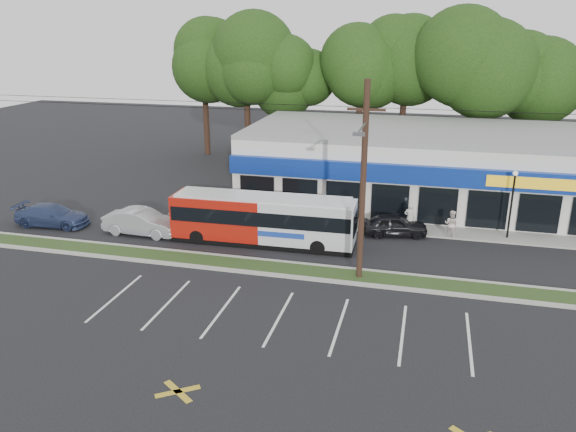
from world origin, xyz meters
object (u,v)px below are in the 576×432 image
(car_silver, at_px, (142,222))
(pedestrian_a, at_px, (410,218))
(metrobus, at_px, (263,218))
(pedestrian_b, at_px, (451,224))
(utility_pole, at_px, (360,176))
(lamp_post, at_px, (512,197))
(car_blue, at_px, (52,215))
(car_dark, at_px, (395,225))

(car_silver, relative_size, pedestrian_a, 2.53)
(metrobus, distance_m, car_silver, 7.75)
(car_silver, bearing_deg, pedestrian_b, -75.32)
(utility_pole, bearing_deg, lamp_post, 43.95)
(car_blue, relative_size, pedestrian_b, 2.76)
(metrobus, relative_size, pedestrian_a, 5.77)
(metrobus, distance_m, car_dark, 8.19)
(utility_pole, distance_m, pedestrian_b, 9.86)
(metrobus, relative_size, car_blue, 2.29)
(utility_pole, distance_m, car_dark, 8.44)
(utility_pole, bearing_deg, pedestrian_a, 72.93)
(utility_pole, relative_size, car_dark, 12.62)
(utility_pole, relative_size, pedestrian_b, 28.90)
(metrobus, height_order, car_blue, metrobus)
(pedestrian_a, bearing_deg, pedestrian_b, 178.23)
(lamp_post, height_order, car_dark, lamp_post)
(car_dark, bearing_deg, car_blue, 88.31)
(car_silver, distance_m, pedestrian_a, 16.61)
(car_dark, xyz_separation_m, car_silver, (-15.17, -3.64, 0.11))
(metrobus, distance_m, pedestrian_a, 9.25)
(utility_pole, relative_size, lamp_post, 11.76)
(metrobus, height_order, pedestrian_a, metrobus)
(pedestrian_b, bearing_deg, car_blue, 28.44)
(lamp_post, relative_size, car_blue, 0.89)
(metrobus, height_order, car_silver, metrobus)
(car_silver, relative_size, car_blue, 1.00)
(pedestrian_b, bearing_deg, lamp_post, -151.21)
(lamp_post, xyz_separation_m, car_blue, (-28.26, -4.67, -1.98))
(metrobus, relative_size, car_silver, 2.28)
(car_dark, height_order, car_blue, car_blue)
(car_silver, xyz_separation_m, pedestrian_a, (16.02, 4.39, 0.16))
(car_dark, bearing_deg, utility_pole, 156.59)
(car_blue, xyz_separation_m, pedestrian_b, (24.91, 4.10, 0.17))
(car_blue, bearing_deg, utility_pole, -102.34)
(car_dark, height_order, pedestrian_b, pedestrian_b)
(car_silver, distance_m, pedestrian_b, 18.97)
(car_dark, distance_m, car_silver, 15.60)
(utility_pole, height_order, car_silver, utility_pole)
(car_blue, bearing_deg, car_dark, -83.74)
(lamp_post, relative_size, metrobus, 0.39)
(car_dark, bearing_deg, metrobus, 102.35)
(car_blue, relative_size, pedestrian_a, 2.52)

